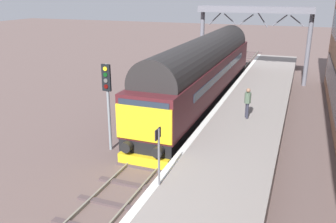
% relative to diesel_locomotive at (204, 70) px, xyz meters
% --- Properties ---
extents(ground_plane, '(140.00, 140.00, 0.00)m').
position_rel_diesel_locomotive_xyz_m(ground_plane, '(-0.00, -5.37, -2.49)').
color(ground_plane, '#65514D').
rests_on(ground_plane, ground).
extents(track_main, '(2.50, 60.00, 0.15)m').
position_rel_diesel_locomotive_xyz_m(track_main, '(-0.00, -5.37, -2.43)').
color(track_main, gray).
rests_on(track_main, ground).
extents(station_platform, '(4.00, 44.00, 1.01)m').
position_rel_diesel_locomotive_xyz_m(station_platform, '(3.60, -5.37, -1.99)').
color(station_platform, gray).
rests_on(station_platform, ground).
extents(diesel_locomotive, '(2.74, 19.99, 4.68)m').
position_rel_diesel_locomotive_xyz_m(diesel_locomotive, '(0.00, 0.00, 0.00)').
color(diesel_locomotive, black).
rests_on(diesel_locomotive, ground).
extents(signal_post_near, '(0.44, 0.22, 4.30)m').
position_rel_diesel_locomotive_xyz_m(signal_post_near, '(-2.30, -8.77, 0.33)').
color(signal_post_near, gray).
rests_on(signal_post_near, ground).
extents(platform_number_sign, '(0.10, 0.44, 2.11)m').
position_rel_diesel_locomotive_xyz_m(platform_number_sign, '(1.88, -12.68, -0.09)').
color(platform_number_sign, slate).
rests_on(platform_number_sign, station_platform).
extents(waiting_passenger, '(0.45, 0.47, 1.64)m').
position_rel_diesel_locomotive_xyz_m(waiting_passenger, '(3.66, -4.49, -0.50)').
color(waiting_passenger, '#2E2E3D').
rests_on(waiting_passenger, station_platform).
extents(overhead_footbridge, '(9.30, 2.00, 6.33)m').
position_rel_diesel_locomotive_xyz_m(overhead_footbridge, '(2.05, 8.19, 3.15)').
color(overhead_footbridge, slate).
rests_on(overhead_footbridge, ground).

